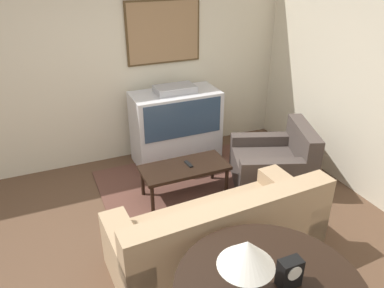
{
  "coord_description": "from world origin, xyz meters",
  "views": [
    {
      "loc": [
        -0.85,
        -2.8,
        2.68
      ],
      "look_at": [
        0.65,
        0.7,
        0.75
      ],
      "focal_mm": 35.0,
      "sensor_mm": 36.0,
      "label": 1
    }
  ],
  "objects": [
    {
      "name": "wall_back",
      "position": [
        0.01,
        2.13,
        1.36
      ],
      "size": [
        12.0,
        0.1,
        2.7
      ],
      "color": "beige",
      "rests_on": "ground_plane"
    },
    {
      "name": "armchair",
      "position": [
        1.76,
        0.61,
        0.26
      ],
      "size": [
        1.18,
        1.15,
        0.79
      ],
      "rotation": [
        0.0,
        0.0,
        -1.93
      ],
      "color": "#473D38",
      "rests_on": "ground_plane"
    },
    {
      "name": "area_rug",
      "position": [
        0.7,
        0.89,
        0.01
      ],
      "size": [
        2.16,
        1.81,
        0.01
      ],
      "color": "brown",
      "rests_on": "ground_plane"
    },
    {
      "name": "wall_right",
      "position": [
        2.63,
        0.0,
        1.35
      ],
      "size": [
        0.06,
        12.0,
        2.7
      ],
      "color": "beige",
      "rests_on": "ground_plane"
    },
    {
      "name": "couch",
      "position": [
        0.47,
        -0.36,
        0.3
      ],
      "size": [
        2.05,
        0.96,
        0.85
      ],
      "rotation": [
        0.0,
        0.0,
        3.19
      ],
      "color": "tan",
      "rests_on": "ground_plane"
    },
    {
      "name": "remote",
      "position": [
        0.65,
        0.81,
        0.42
      ],
      "size": [
        0.05,
        0.16,
        0.02
      ],
      "color": "black",
      "rests_on": "coffee_table"
    },
    {
      "name": "coffee_table",
      "position": [
        0.59,
        0.8,
        0.37
      ],
      "size": [
        1.05,
        0.49,
        0.41
      ],
      "color": "black",
      "rests_on": "ground_plane"
    },
    {
      "name": "tv",
      "position": [
        0.83,
        1.69,
        0.53
      ],
      "size": [
        1.19,
        0.59,
        1.12
      ],
      "color": "silver",
      "rests_on": "ground_plane"
    },
    {
      "name": "table_lamp",
      "position": [
        0.07,
        -1.44,
        1.16
      ],
      "size": [
        0.34,
        0.34,
        0.48
      ],
      "color": "black",
      "rests_on": "console_table"
    },
    {
      "name": "ground_plane",
      "position": [
        0.0,
        0.0,
        0.0
      ],
      "size": [
        12.0,
        12.0,
        0.0
      ],
      "primitive_type": "plane",
      "color": "brown"
    },
    {
      "name": "mantel_clock",
      "position": [
        0.41,
        -1.44,
        0.88
      ],
      "size": [
        0.15,
        0.1,
        0.2
      ],
      "color": "black",
      "rests_on": "console_table"
    }
  ]
}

